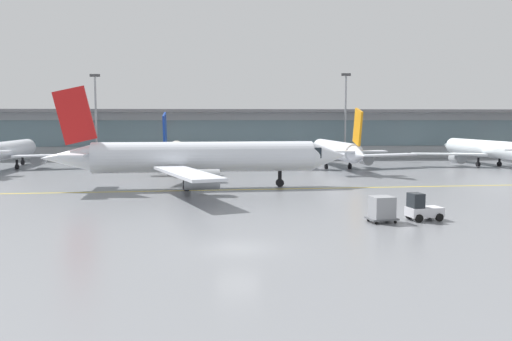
{
  "coord_description": "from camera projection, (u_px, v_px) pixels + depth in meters",
  "views": [
    {
      "loc": [
        -0.87,
        -31.34,
        7.64
      ],
      "look_at": [
        2.16,
        17.29,
        3.0
      ],
      "focal_mm": 37.69,
      "sensor_mm": 36.0,
      "label": 1
    }
  ],
  "objects": [
    {
      "name": "gate_airplane_2",
      "position": [
        172.0,
        152.0,
        83.77
      ],
      "size": [
        24.29,
        26.04,
        8.65
      ],
      "rotation": [
        0.0,
        0.0,
        1.58
      ],
      "color": "silver",
      "rests_on": "ground_plane"
    },
    {
      "name": "apron_light_mast_1",
      "position": [
        96.0,
        114.0,
        97.91
      ],
      "size": [
        1.8,
        0.36,
        15.85
      ],
      "color": "gray",
      "rests_on": "ground_plane"
    },
    {
      "name": "ground_plane",
      "position": [
        238.0,
        248.0,
        31.92
      ],
      "size": [
        400.0,
        400.0,
        0.0
      ],
      "primitive_type": "plane",
      "color": "slate"
    },
    {
      "name": "gate_airplane_4",
      "position": [
        485.0,
        149.0,
        88.75
      ],
      "size": [
        25.83,
        27.89,
        9.23
      ],
      "rotation": [
        0.0,
        0.0,
        1.66
      ],
      "color": "white",
      "rests_on": "ground_plane"
    },
    {
      "name": "taxiway_centreline_stripe",
      "position": [
        204.0,
        190.0,
        58.06
      ],
      "size": [
        109.76,
        8.0,
        0.01
      ],
      "primitive_type": "cube",
      "rotation": [
        0.0,
        0.0,
        0.07
      ],
      "color": "yellow",
      "rests_on": "ground_plane"
    },
    {
      "name": "baggage_tug",
      "position": [
        422.0,
        209.0,
        40.74
      ],
      "size": [
        2.8,
        1.99,
        2.1
      ],
      "rotation": [
        0.0,
        0.0,
        0.17
      ],
      "color": "silver",
      "rests_on": "ground_plane"
    },
    {
      "name": "gate_airplane_3",
      "position": [
        336.0,
        151.0,
        84.33
      ],
      "size": [
        25.89,
        27.87,
        9.23
      ],
      "rotation": [
        0.0,
        0.0,
        1.63
      ],
      "color": "silver",
      "rests_on": "ground_plane"
    },
    {
      "name": "taxiing_regional_jet",
      "position": [
        201.0,
        158.0,
        59.67
      ],
      "size": [
        33.98,
        31.52,
        11.25
      ],
      "rotation": [
        0.0,
        0.0,
        0.07
      ],
      "color": "silver",
      "rests_on": "ground_plane"
    },
    {
      "name": "cargo_dolly_lead",
      "position": [
        382.0,
        208.0,
        39.96
      ],
      "size": [
        2.34,
        1.94,
        1.94
      ],
      "rotation": [
        0.0,
        0.0,
        0.17
      ],
      "color": "#595B60",
      "rests_on": "ground_plane"
    },
    {
      "name": "terminal_concourse",
      "position": [
        227.0,
        133.0,
        108.83
      ],
      "size": [
        198.25,
        11.0,
        9.6
      ],
      "color": "#9EA3A8",
      "rests_on": "ground_plane"
    },
    {
      "name": "gate_airplane_1",
      "position": [
        7.0,
        151.0,
        83.57
      ],
      "size": [
        25.91,
        27.86,
        9.23
      ],
      "rotation": [
        0.0,
        0.0,
        1.61
      ],
      "color": "silver",
      "rests_on": "ground_plane"
    },
    {
      "name": "apron_light_mast_2",
      "position": [
        345.0,
        113.0,
        102.64
      ],
      "size": [
        1.8,
        0.36,
        16.38
      ],
      "color": "gray",
      "rests_on": "ground_plane"
    }
  ]
}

